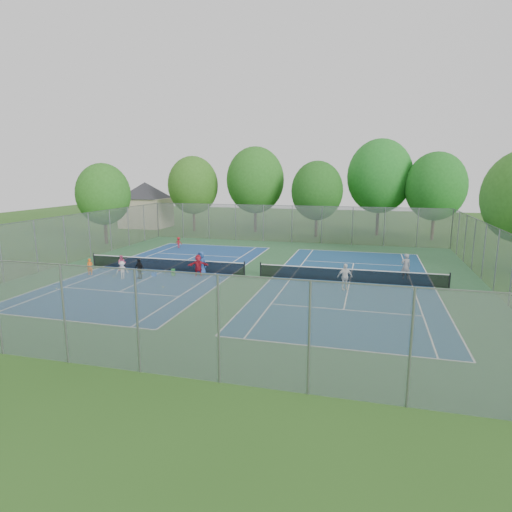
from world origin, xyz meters
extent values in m
plane|color=#2A561B|center=(0.00, 0.00, 0.00)|extent=(120.00, 120.00, 0.00)
cube|color=#2B5B34|center=(0.00, 0.00, 0.01)|extent=(32.00, 32.00, 0.01)
cube|color=navy|center=(-7.00, 0.00, 0.02)|extent=(10.97, 23.77, 0.01)
cube|color=navy|center=(7.00, 0.00, 0.02)|extent=(10.97, 23.77, 0.01)
cube|color=black|center=(-7.00, 0.00, 0.46)|extent=(12.87, 0.10, 0.91)
cube|color=black|center=(7.00, 0.00, 0.46)|extent=(12.87, 0.10, 0.91)
cube|color=gray|center=(0.00, 16.00, 2.00)|extent=(32.00, 0.10, 4.00)
cube|color=gray|center=(0.00, -16.00, 2.00)|extent=(32.00, 0.10, 4.00)
cube|color=gray|center=(-16.00, 0.00, 2.00)|extent=(0.10, 32.00, 4.00)
cube|color=gray|center=(16.00, 0.00, 2.00)|extent=(0.10, 32.00, 4.00)
cube|color=#B7A88C|center=(-22.00, 24.00, 2.00)|extent=(6.00, 5.00, 4.00)
pyramid|color=#2D2D33|center=(-22.00, 24.00, 6.20)|extent=(11.03, 11.03, 2.20)
cylinder|color=#443326|center=(-14.00, 22.00, 1.75)|extent=(0.36, 0.36, 3.50)
ellipsoid|color=#31631C|center=(-14.00, 22.00, 5.90)|extent=(6.40, 6.40, 7.36)
cylinder|color=#443326|center=(-6.00, 23.00, 1.93)|extent=(0.36, 0.36, 3.85)
ellipsoid|color=#26631C|center=(-6.00, 23.00, 6.55)|extent=(7.20, 7.20, 8.28)
cylinder|color=#443326|center=(2.00, 21.00, 1.57)|extent=(0.36, 0.36, 3.15)
ellipsoid|color=#1F5819|center=(2.00, 21.00, 5.40)|extent=(6.00, 6.00, 6.90)
cylinder|color=#443326|center=(9.00, 24.00, 2.10)|extent=(0.36, 0.36, 4.20)
ellipsoid|color=#1F6B20|center=(9.00, 24.00, 7.05)|extent=(7.60, 7.60, 8.74)
cylinder|color=#443326|center=(15.00, 22.00, 1.75)|extent=(0.36, 0.36, 3.50)
ellipsoid|color=#1C621C|center=(15.00, 22.00, 5.97)|extent=(6.60, 6.60, 7.59)
cylinder|color=#443326|center=(-19.00, 10.00, 1.57)|extent=(0.36, 0.36, 3.15)
ellipsoid|color=#28631C|center=(-19.00, 10.00, 5.25)|extent=(5.60, 5.60, 6.44)
cube|color=#1850B5|center=(-6.94, -2.00, 0.13)|extent=(0.35, 0.35, 0.27)
cube|color=#227D2C|center=(-5.64, -1.48, 0.25)|extent=(0.32, 0.32, 0.50)
imported|color=orange|center=(-11.69, -2.85, 0.62)|extent=(0.50, 0.39, 1.23)
imported|color=#D4527B|center=(-10.11, -1.11, 0.62)|extent=(0.72, 0.64, 1.25)
imported|color=beige|center=(-8.71, -3.29, 0.64)|extent=(0.95, 0.79, 1.28)
imported|color=black|center=(-7.58, -2.91, 0.72)|extent=(0.91, 0.58, 1.44)
imported|color=#274D90|center=(-3.78, -0.60, 0.88)|extent=(0.87, 0.57, 1.76)
imported|color=maroon|center=(-3.77, -1.18, 0.81)|extent=(1.58, 0.97, 1.62)
imported|color=maroon|center=(-10.37, 9.56, 0.55)|extent=(0.75, 0.49, 1.11)
imported|color=gray|center=(10.76, 1.87, 0.92)|extent=(0.78, 0.63, 1.85)
imported|color=silver|center=(6.77, -2.16, 0.87)|extent=(1.10, 0.83, 1.74)
sphere|color=#D4F538|center=(-8.03, -1.70, 0.03)|extent=(0.07, 0.07, 0.07)
sphere|color=#C4D832|center=(-10.60, -2.63, 0.03)|extent=(0.07, 0.07, 0.07)
sphere|color=#A9C52D|center=(-4.80, -4.80, 0.03)|extent=(0.07, 0.07, 0.07)
sphere|color=gold|center=(-9.80, -2.43, 0.03)|extent=(0.07, 0.07, 0.07)
sphere|color=yellow|center=(-11.33, -6.88, 0.03)|extent=(0.07, 0.07, 0.07)
sphere|color=#ABC62E|center=(-4.77, -4.70, 0.03)|extent=(0.07, 0.07, 0.07)
sphere|color=gold|center=(-10.55, -2.26, 0.03)|extent=(0.07, 0.07, 0.07)
sphere|color=#D2E735|center=(-6.53, -1.14, 0.03)|extent=(0.07, 0.07, 0.07)
sphere|color=#C5E635|center=(-7.11, -2.15, 0.03)|extent=(0.07, 0.07, 0.07)
sphere|color=#CFDF33|center=(-9.62, -3.05, 0.03)|extent=(0.07, 0.07, 0.07)
sphere|color=#CAF037|center=(-3.15, -3.80, 0.03)|extent=(0.07, 0.07, 0.07)
camera|label=1|loc=(8.18, -29.44, 7.43)|focal=30.00mm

